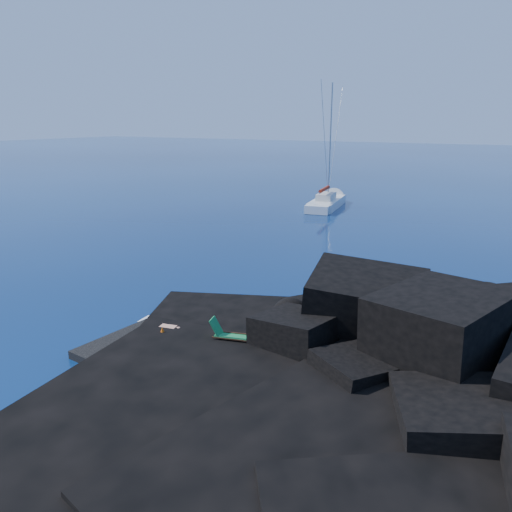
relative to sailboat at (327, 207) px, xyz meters
The scene contains 9 objects.
ground 37.97m from the sailboat, 83.13° to the right, with size 400.00×400.00×0.00m, color #031233.
headland 38.88m from the sailboat, 63.18° to the right, with size 24.00×24.00×3.60m, color black, non-canonical shape.
beach 38.28m from the sailboat, 76.34° to the right, with size 8.50×6.00×0.70m, color black.
surf_foam 34.06m from the sailboat, 73.73° to the right, with size 10.00×8.00×0.06m, color white, non-canonical shape.
sailboat is the anchor object (origin of this frame).
deck_chair 37.22m from the sailboat, 74.24° to the right, with size 1.74×0.76×1.20m, color #1C8244, non-canonical shape.
towel 36.83m from the sailboat, 79.23° to the right, with size 1.75×0.83×0.05m, color white.
sunbather 36.83m from the sailboat, 79.23° to the right, with size 1.66×0.50×0.27m, color #E79C79, non-canonical shape.
marker_cone 37.47m from the sailboat, 79.13° to the right, with size 0.34×0.34×0.52m, color #FF630D.
Camera 1 is at (16.01, -14.53, 9.60)m, focal length 35.00 mm.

